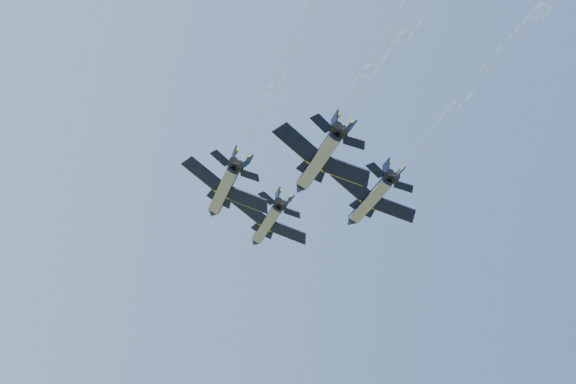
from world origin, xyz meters
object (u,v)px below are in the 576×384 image
jet_slot (319,161)px  jet_lead (267,224)px  jet_left (224,190)px  jet_right (370,200)px

jet_slot → jet_lead: bearing=90.1°
jet_left → jet_slot: bearing=-54.7°
jet_right → jet_slot: same height
jet_left → jet_right: (19.27, -6.40, 0.00)m
jet_left → jet_slot: 15.83m
jet_lead → jet_slot: bearing=-89.9°
jet_lead → jet_left: (-12.14, -10.29, 0.00)m
jet_left → jet_right: 20.31m
jet_lead → jet_slot: size_ratio=1.00×
jet_left → jet_lead: bearing=55.1°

